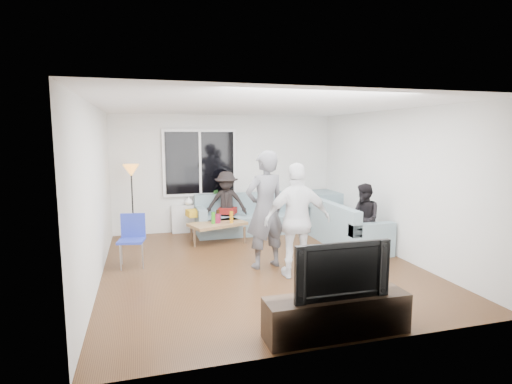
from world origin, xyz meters
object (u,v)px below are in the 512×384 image
object	(u,v)px
sofa_right_section	(347,223)
television	(338,268)
floor_lamp	(132,203)
side_chair	(131,241)
player_right	(298,221)
spectator_right	(364,219)
sofa_back_section	(248,214)
player_left	(265,210)
spectator_back	(226,203)
tv_console	(337,315)
coffee_table	(218,232)

from	to	relation	value
sofa_right_section	television	size ratio (longest dim) A/B	1.87
floor_lamp	television	world-z (taller)	floor_lamp
side_chair	player_right	xyz separation A→B (m)	(2.44, -1.18, 0.44)
spectator_right	television	xyz separation A→B (m)	(-1.89, -2.66, 0.10)
sofa_back_section	player_left	size ratio (longest dim) A/B	1.20
player_left	spectator_right	world-z (taller)	player_left
side_chair	spectator_right	bearing A→B (deg)	5.95
player_right	spectator_back	xyz separation A→B (m)	(-0.48, 2.97, -0.18)
sofa_right_section	television	xyz separation A→B (m)	(-1.89, -3.28, 0.32)
tv_console	player_right	bearing A→B (deg)	81.91
floor_lamp	coffee_table	bearing A→B (deg)	-18.93
floor_lamp	player_right	size ratio (longest dim) A/B	0.89
sofa_back_section	television	xyz separation A→B (m)	(-0.26, -4.77, 0.32)
sofa_right_section	floor_lamp	world-z (taller)	floor_lamp
television	coffee_table	bearing A→B (deg)	97.41
sofa_back_section	tv_console	xyz separation A→B (m)	(-0.26, -4.77, -0.20)
player_left	player_right	world-z (taller)	player_left
side_chair	spectator_back	size ratio (longest dim) A/B	0.63
spectator_right	sofa_back_section	bearing A→B (deg)	-138.44
side_chair	player_right	bearing A→B (deg)	-14.86
side_chair	tv_console	bearing A→B (deg)	-43.19
coffee_table	spectator_right	bearing A→B (deg)	-31.75
sofa_right_section	player_right	bearing A→B (deg)	131.70
coffee_table	player_right	world-z (taller)	player_right
player_left	spectator_back	size ratio (longest dim) A/B	1.39
spectator_back	television	distance (m)	4.81
sofa_back_section	sofa_right_section	world-z (taller)	same
player_right	spectator_right	distance (m)	1.84
sofa_back_section	player_left	distance (m)	2.45
sofa_right_section	side_chair	bearing A→B (deg)	93.83
television	spectator_back	bearing A→B (deg)	92.67
side_chair	tv_console	world-z (taller)	side_chair
sofa_back_section	tv_console	world-z (taller)	sofa_back_section
floor_lamp	player_right	bearing A→B (deg)	-49.82
sofa_right_section	side_chair	size ratio (longest dim) A/B	2.33
player_right	spectator_right	size ratio (longest dim) A/B	1.36
sofa_right_section	spectator_right	world-z (taller)	spectator_right
sofa_right_section	tv_console	world-z (taller)	sofa_right_section
side_chair	floor_lamp	world-z (taller)	floor_lamp
coffee_table	television	world-z (taller)	television
spectator_back	television	xyz separation A→B (m)	(0.22, -4.80, 0.06)
sofa_back_section	spectator_back	bearing A→B (deg)	176.49
side_chair	spectator_right	size ratio (longest dim) A/B	0.67
coffee_table	television	distance (m)	4.23
floor_lamp	tv_console	xyz separation A→B (m)	(2.18, -4.73, -0.56)
side_chair	television	world-z (taller)	television
coffee_table	spectator_back	distance (m)	0.86
player_left	player_right	size ratio (longest dim) A/B	1.10
spectator_right	tv_console	distance (m)	3.29
floor_lamp	spectator_back	xyz separation A→B (m)	(1.96, 0.07, -0.09)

